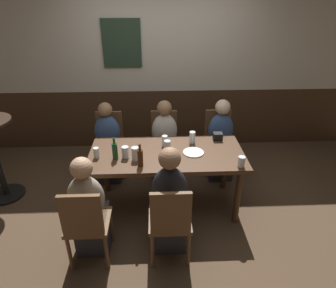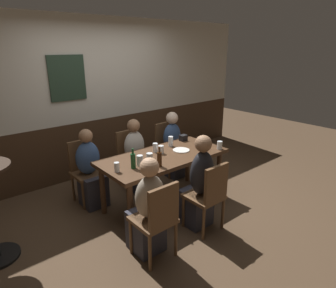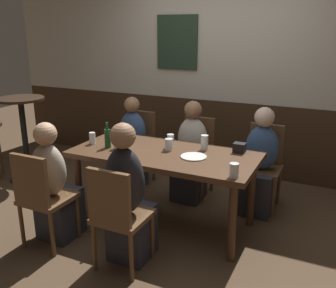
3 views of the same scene
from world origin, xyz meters
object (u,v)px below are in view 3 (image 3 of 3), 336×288
person_mid_far (190,159)px  pint_glass_pale (170,142)px  chair_left_far (138,143)px  plate_white_large (194,157)px  beer_glass_tall (234,171)px  condiment_caddy (239,148)px  pint_glass_amber (204,143)px  tumbler_water (92,139)px  person_left_near (55,191)px  chair_mid_far (196,152)px  highball_clear (125,145)px  person_left_far (131,150)px  chair_left_near (41,195)px  person_mid_near (128,204)px  beer_bottle_green (108,138)px  side_bar_table (24,132)px  person_right_far (260,169)px  beer_bottle_brown (124,146)px  chair_mid_near (117,213)px  beer_glass_half (118,142)px  chair_right_far (263,161)px  dining_table (164,161)px  pint_glass_stout (169,145)px

person_mid_far → pint_glass_pale: (-0.01, -0.50, 0.33)m
chair_left_far → plate_white_large: chair_left_far is taller
beer_glass_tall → condiment_caddy: 0.64m
pint_glass_amber → tumbler_water: bearing=-164.8°
person_left_near → plate_white_large: size_ratio=4.68×
chair_mid_far → highball_clear: highball_clear is taller
person_left_far → pint_glass_pale: size_ratio=8.42×
chair_left_near → tumbler_water: chair_left_near is taller
chair_left_near → person_mid_near: size_ratio=0.74×
person_left_far → beer_bottle_green: bearing=-75.0°
side_bar_table → beer_bottle_green: bearing=-14.2°
person_right_far → side_bar_table: (-2.83, -0.39, 0.15)m
pint_glass_amber → beer_bottle_brown: (-0.60, -0.48, 0.03)m
chair_mid_near → tumbler_water: bearing=135.5°
chair_left_far → person_right_far: person_right_far is taller
person_mid_near → pint_glass_pale: (-0.01, 0.83, 0.29)m
person_right_far → beer_glass_half: (-1.22, -0.75, 0.33)m
beer_bottle_green → highball_clear: bearing=-8.5°
beer_glass_tall → pint_glass_pale: bearing=147.6°
chair_mid_far → highball_clear: 1.07m
chair_right_far → pint_glass_amber: pint_glass_amber is taller
person_mid_far → tumbler_water: person_mid_far is taller
chair_left_far → side_bar_table: bearing=-156.9°
chair_mid_far → beer_bottle_green: 1.14m
beer_glass_tall → tumbler_water: size_ratio=0.99×
beer_glass_tall → beer_bottle_brown: (-1.04, 0.07, 0.05)m
person_right_far → beer_glass_half: person_right_far is taller
chair_mid_near → person_mid_near: size_ratio=0.74×
person_mid_near → person_left_far: (-0.77, 1.33, -0.05)m
person_mid_near → beer_bottle_brown: (-0.28, 0.40, 0.34)m
chair_mid_near → highball_clear: highball_clear is taller
dining_table → chair_left_near: size_ratio=1.98×
chair_mid_near → person_left_near: person_left_near is taller
dining_table → chair_left_far: chair_left_far is taller
side_bar_table → plate_white_large: bearing=-7.1°
chair_mid_far → plate_white_large: 0.93m
pint_glass_amber → condiment_caddy: size_ratio=1.33×
person_mid_near → plate_white_large: 0.75m
chair_left_near → person_mid_far: size_ratio=0.80×
person_left_near → person_right_far: size_ratio=1.00×
beer_glass_half → chair_mid_far: bearing=63.7°
beer_bottle_green → pint_glass_pale: bearing=26.3°
plate_white_large → beer_bottle_green: bearing=-174.3°
chair_mid_near → pint_glass_amber: (0.32, 1.05, 0.31)m
person_mid_far → side_bar_table: bearing=-169.3°
dining_table → beer_glass_tall: (0.76, -0.33, 0.13)m
person_right_far → beer_bottle_brown: size_ratio=4.42×
pint_glass_amber → chair_mid_far: bearing=117.6°
chair_mid_far → person_mid_far: person_mid_far is taller
dining_table → pint_glass_stout: bearing=80.9°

